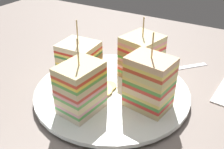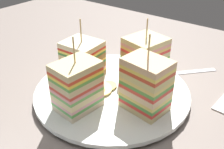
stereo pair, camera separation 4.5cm
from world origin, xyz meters
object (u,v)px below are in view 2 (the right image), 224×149
object	(u,v)px
sandwich_wedge_2	(146,85)
chip_pile	(100,87)
sandwich_wedge_1	(77,86)
sandwich_wedge_0	(83,59)
spoon	(165,73)
sandwich_wedge_3	(145,58)
plate	(112,91)

from	to	relation	value
sandwich_wedge_2	chip_pile	world-z (taller)	sandwich_wedge_2
sandwich_wedge_1	sandwich_wedge_0	bearing A→B (deg)	44.22
chip_pile	spoon	world-z (taller)	chip_pile
sandwich_wedge_3	chip_pile	size ratio (longest dim) A/B	1.59
sandwich_wedge_0	sandwich_wedge_3	distance (cm)	11.61
spoon	plate	bearing A→B (deg)	22.69
sandwich_wedge_1	sandwich_wedge_3	bearing A→B (deg)	-6.84
chip_pile	spoon	xyz separation A→B (cm)	(5.70, 13.91, -1.60)
sandwich_wedge_1	spoon	xyz separation A→B (cm)	(5.48, 19.59, -4.93)
sandwich_wedge_0	sandwich_wedge_2	size ratio (longest dim) A/B	0.89
chip_pile	sandwich_wedge_2	bearing A→B (deg)	3.36
sandwich_wedge_1	spoon	distance (cm)	20.93
plate	chip_pile	size ratio (longest dim) A/B	3.78
sandwich_wedge_3	sandwich_wedge_1	bearing A→B (deg)	0.31
sandwich_wedge_0	sandwich_wedge_3	world-z (taller)	sandwich_wedge_3
sandwich_wedge_1	sandwich_wedge_2	world-z (taller)	sandwich_wedge_2
plate	spoon	xyz separation A→B (cm)	(4.30, 12.23, -0.40)
sandwich_wedge_3	plate	bearing A→B (deg)	-3.74
spoon	chip_pile	bearing A→B (deg)	19.80
sandwich_wedge_1	spoon	bearing A→B (deg)	-9.35
plate	sandwich_wedge_0	size ratio (longest dim) A/B	2.44
plate	chip_pile	distance (cm)	2.49
sandwich_wedge_2	sandwich_wedge_3	distance (cm)	9.78
sandwich_wedge_3	spoon	xyz separation A→B (cm)	(2.10, 5.10, -4.88)
sandwich_wedge_2	sandwich_wedge_3	bearing A→B (deg)	-50.31
spoon	sandwich_wedge_2	bearing A→B (deg)	54.98
chip_pile	spoon	size ratio (longest dim) A/B	0.58
chip_pile	spoon	distance (cm)	15.11
plate	sandwich_wedge_3	size ratio (longest dim) A/B	2.37
sandwich_wedge_0	sandwich_wedge_3	size ratio (longest dim) A/B	0.97
sandwich_wedge_3	spoon	bearing A→B (deg)	171.02
sandwich_wedge_2	sandwich_wedge_3	xyz separation A→B (cm)	(-5.17, 8.29, -0.38)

